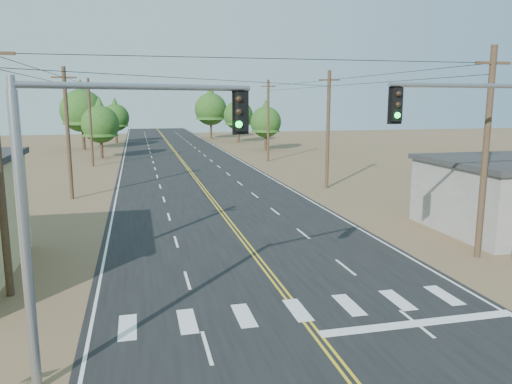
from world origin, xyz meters
name	(u,v)px	position (x,y,z in m)	size (l,w,h in m)	color
road	(210,197)	(0.00, 30.00, 0.01)	(15.00, 200.00, 0.02)	black
utility_pole_left_mid	(68,133)	(-10.50, 32.00, 5.12)	(1.80, 0.30, 10.00)	#4C3826
utility_pole_left_far	(90,122)	(-10.50, 52.00, 5.12)	(1.80, 0.30, 10.00)	#4C3826
utility_pole_right_near	(486,152)	(10.50, 12.00, 5.12)	(1.80, 0.30, 10.00)	#4C3826
utility_pole_right_mid	(328,129)	(10.50, 32.00, 5.12)	(1.80, 0.30, 10.00)	#4C3826
utility_pole_right_far	(268,120)	(10.50, 52.00, 5.12)	(1.80, 0.30, 10.00)	#4C3826
signal_mast_left	(101,176)	(-6.40, 5.66, 5.52)	(6.54, 2.90, 8.12)	gray
signal_mast_right	(489,145)	(8.91, 9.78, 5.67)	(7.24, 1.13, 8.34)	gray
tree_left_near	(100,120)	(-9.98, 60.11, 4.94)	(4.85, 4.85, 8.08)	#3F2D1E
tree_left_mid	(82,106)	(-13.41, 72.92, 6.62)	(6.49, 6.49, 10.82)	#3F2D1E
tree_left_far	(115,115)	(-9.00, 85.12, 4.96)	(4.87, 4.87, 8.11)	#3F2D1E
tree_right_near	(266,119)	(13.71, 65.53, 4.75)	(4.66, 4.66, 7.77)	#3F2D1E
tree_right_mid	(238,112)	(12.58, 80.99, 5.38)	(5.28, 5.28, 8.80)	#3F2D1E
tree_right_far	(211,106)	(9.00, 90.66, 6.43)	(6.31, 6.31, 10.51)	#3F2D1E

